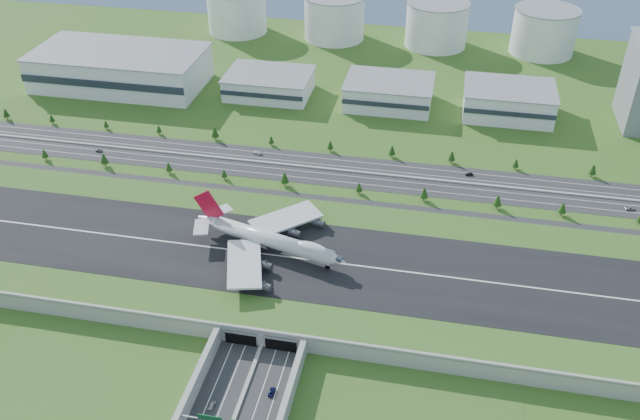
% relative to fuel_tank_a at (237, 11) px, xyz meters
% --- Properties ---
extents(ground, '(1200.00, 1200.00, 0.00)m').
position_rel_fuel_tank_a_xyz_m(ground, '(120.00, -310.00, -17.50)').
color(ground, '#2C571B').
rests_on(ground, ground).
extents(airfield_deck, '(520.00, 100.00, 9.20)m').
position_rel_fuel_tank_a_xyz_m(airfield_deck, '(120.00, -310.09, -13.38)').
color(airfield_deck, gray).
rests_on(airfield_deck, ground).
extents(north_expressway, '(560.00, 36.00, 0.12)m').
position_rel_fuel_tank_a_xyz_m(north_expressway, '(120.00, -215.00, -17.44)').
color(north_expressway, '#28282B').
rests_on(north_expressway, ground).
extents(tree_row, '(505.71, 48.74, 8.46)m').
position_rel_fuel_tank_a_xyz_m(tree_row, '(155.10, -215.54, -12.73)').
color(tree_row, '#3D2819').
rests_on(tree_row, ground).
extents(hangar_west, '(120.00, 60.00, 25.00)m').
position_rel_fuel_tank_a_xyz_m(hangar_west, '(-50.00, -125.00, -5.00)').
color(hangar_west, silver).
rests_on(hangar_west, ground).
extents(hangar_mid_a, '(58.00, 42.00, 15.00)m').
position_rel_fuel_tank_a_xyz_m(hangar_mid_a, '(60.00, -120.00, -10.00)').
color(hangar_mid_a, silver).
rests_on(hangar_mid_a, ground).
extents(hangar_mid_b, '(58.00, 42.00, 17.00)m').
position_rel_fuel_tank_a_xyz_m(hangar_mid_b, '(145.00, -120.00, -9.00)').
color(hangar_mid_b, silver).
rests_on(hangar_mid_b, ground).
extents(hangar_mid_c, '(58.00, 42.00, 19.00)m').
position_rel_fuel_tank_a_xyz_m(hangar_mid_c, '(225.00, -120.00, -8.00)').
color(hangar_mid_c, silver).
rests_on(hangar_mid_c, ground).
extents(fuel_tank_a, '(50.00, 50.00, 35.00)m').
position_rel_fuel_tank_a_xyz_m(fuel_tank_a, '(0.00, 0.00, 0.00)').
color(fuel_tank_a, silver).
rests_on(fuel_tank_a, ground).
extents(fuel_tank_b, '(50.00, 50.00, 35.00)m').
position_rel_fuel_tank_a_xyz_m(fuel_tank_b, '(85.00, 0.00, 0.00)').
color(fuel_tank_b, silver).
rests_on(fuel_tank_b, ground).
extents(fuel_tank_c, '(50.00, 50.00, 35.00)m').
position_rel_fuel_tank_a_xyz_m(fuel_tank_c, '(170.00, 0.00, 0.00)').
color(fuel_tank_c, silver).
rests_on(fuel_tank_c, ground).
extents(fuel_tank_d, '(50.00, 50.00, 35.00)m').
position_rel_fuel_tank_a_xyz_m(fuel_tank_d, '(255.00, 0.00, 0.00)').
color(fuel_tank_d, silver).
rests_on(fuel_tank_d, ground).
extents(boeing_747, '(78.84, 73.57, 24.90)m').
position_rel_fuel_tank_a_xyz_m(boeing_747, '(109.87, -307.00, -2.49)').
color(boeing_747, silver).
rests_on(boeing_747, airfield_deck).
extents(car_0, '(2.31, 4.65, 1.52)m').
position_rel_fuel_tank_a_xyz_m(car_0, '(110.13, -393.75, -16.62)').
color(car_0, '#ABABB0').
rests_on(car_0, ground).
extents(car_2, '(2.41, 4.87, 1.33)m').
position_rel_fuel_tank_a_xyz_m(car_2, '(130.58, -382.93, -16.72)').
color(car_2, '#0B0F37').
rests_on(car_2, ground).
extents(car_4, '(4.54, 1.94, 1.53)m').
position_rel_fuel_tank_a_xyz_m(car_4, '(-20.99, -221.85, -16.61)').
color(car_4, slate).
rests_on(car_4, ground).
extents(car_5, '(4.63, 2.88, 1.44)m').
position_rel_fuel_tank_a_xyz_m(car_5, '(201.82, -205.44, -16.66)').
color(car_5, black).
rests_on(car_5, ground).
extents(car_6, '(5.77, 3.77, 1.47)m').
position_rel_fuel_tank_a_xyz_m(car_6, '(286.98, -224.33, -16.64)').
color(car_6, '#A3A3A7').
rests_on(car_6, ground).
extents(car_7, '(6.27, 3.96, 1.69)m').
position_rel_fuel_tank_a_xyz_m(car_7, '(74.66, -205.39, -16.53)').
color(car_7, white).
rests_on(car_7, ground).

